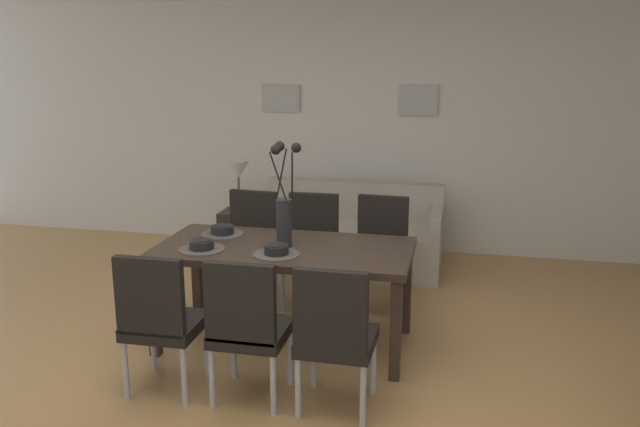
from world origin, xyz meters
TOP-DOWN VIEW (x-y plane):
  - ground_plane at (0.00, 0.00)m, footprint 9.00×9.00m
  - back_wall_panel at (0.00, 3.25)m, footprint 9.00×0.10m
  - dining_table at (0.01, 0.65)m, footprint 1.80×0.89m
  - dining_chair_near_left at (-0.54, -0.21)m, footprint 0.45×0.45m
  - dining_chair_near_right at (-0.54, 1.49)m, footprint 0.47×0.47m
  - dining_chair_far_left at (0.01, -0.20)m, footprint 0.44×0.44m
  - dining_chair_far_right at (0.01, 1.51)m, footprint 0.45×0.45m
  - dining_chair_mid_left at (0.54, -0.21)m, footprint 0.45×0.45m
  - dining_chair_mid_right at (0.58, 1.53)m, footprint 0.46×0.46m
  - centerpiece_vase at (0.01, 0.65)m, footprint 0.21×0.23m
  - placemat_near_left at (-0.53, 0.45)m, footprint 0.32×0.32m
  - bowl_near_left at (-0.53, 0.45)m, footprint 0.17×0.17m
  - placemat_near_right at (-0.53, 0.85)m, footprint 0.32×0.32m
  - bowl_near_right at (-0.53, 0.85)m, footprint 0.17×0.17m
  - placemat_far_left at (0.01, 0.45)m, footprint 0.32×0.32m
  - bowl_far_left at (0.01, 0.45)m, footprint 0.17×0.17m
  - sofa at (0.15, 2.52)m, footprint 1.79×0.84m
  - side_table at (-0.96, 2.45)m, footprint 0.36×0.36m
  - table_lamp at (-0.96, 2.45)m, footprint 0.22×0.22m
  - framed_picture_left at (-0.72, 3.18)m, footprint 0.42×0.03m
  - framed_picture_center at (0.74, 3.18)m, footprint 0.39×0.03m

SIDE VIEW (x-z plane):
  - ground_plane at x=0.00m, z-range 0.00..0.00m
  - side_table at x=-0.96m, z-range 0.00..0.52m
  - sofa at x=0.15m, z-range -0.12..0.68m
  - dining_chair_near_left at x=-0.54m, z-range 0.05..0.97m
  - dining_chair_near_right at x=-0.54m, z-range 0.05..0.97m
  - dining_chair_far_left at x=0.01m, z-range 0.05..0.97m
  - dining_chair_far_right at x=0.01m, z-range 0.05..0.97m
  - dining_chair_mid_left at x=0.54m, z-range 0.05..0.97m
  - dining_chair_mid_right at x=0.58m, z-range 0.05..0.97m
  - dining_table at x=0.01m, z-range 0.29..1.03m
  - placemat_near_left at x=-0.53m, z-range 0.74..0.75m
  - placemat_near_right at x=-0.53m, z-range 0.74..0.75m
  - placemat_far_left at x=0.01m, z-range 0.74..0.75m
  - bowl_near_left at x=-0.53m, z-range 0.75..0.81m
  - bowl_near_right at x=-0.53m, z-range 0.75..0.81m
  - bowl_far_left at x=0.01m, z-range 0.75..0.81m
  - table_lamp at x=-0.96m, z-range 0.64..1.15m
  - centerpiece_vase at x=0.01m, z-range 0.66..1.39m
  - back_wall_panel at x=0.00m, z-range 0.00..2.60m
  - framed_picture_center at x=0.74m, z-range 1.44..1.75m
  - framed_picture_left at x=-0.72m, z-range 1.45..1.74m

